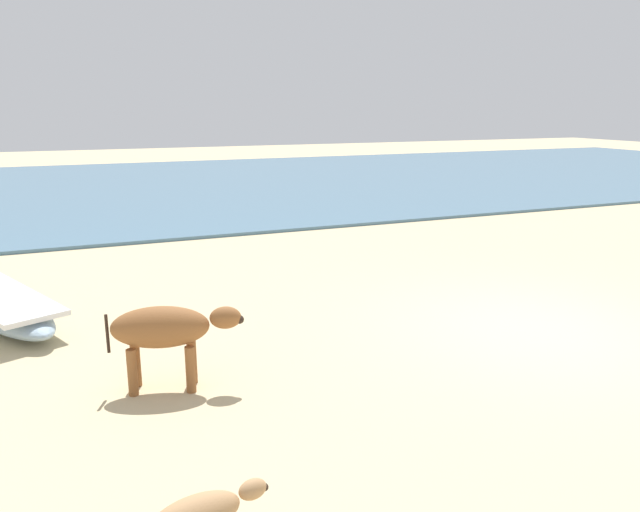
{
  "coord_description": "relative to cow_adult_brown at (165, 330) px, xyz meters",
  "views": [
    {
      "loc": [
        -5.85,
        -6.24,
        3.04
      ],
      "look_at": [
        -2.07,
        2.88,
        0.6
      ],
      "focal_mm": 34.22,
      "sensor_mm": 36.0,
      "label": 1
    }
  ],
  "objects": [
    {
      "name": "ground",
      "position": [
        5.02,
        -0.12,
        -0.68
      ],
      "size": [
        80.0,
        80.0,
        0.0
      ],
      "primitive_type": "plane",
      "color": "#CCB789"
    },
    {
      "name": "sea_water",
      "position": [
        5.02,
        17.57,
        -0.64
      ],
      "size": [
        60.0,
        20.0,
        0.08
      ],
      "primitive_type": "cube",
      "color": "slate",
      "rests_on": "ground"
    },
    {
      "name": "cow_adult_brown",
      "position": [
        0.0,
        0.0,
        0.0
      ],
      "size": [
        1.44,
        0.68,
        0.95
      ],
      "rotation": [
        0.0,
        0.0,
        6.02
      ],
      "color": "brown",
      "rests_on": "ground"
    }
  ]
}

